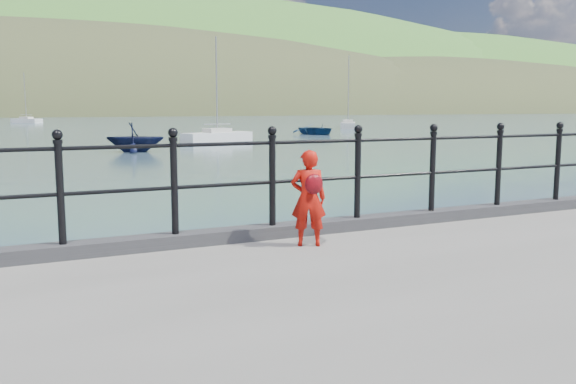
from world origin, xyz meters
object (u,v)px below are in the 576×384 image
launch_blue (317,129)px  sailboat_near (217,137)px  sailboat_far (348,125)px  sailboat_deep (27,121)px  launch_navy (135,137)px  child (309,198)px  railing (225,172)px

launch_blue → sailboat_near: size_ratio=0.60×
sailboat_far → sailboat_deep: sailboat_far is taller
launch_navy → sailboat_deep: 68.61m
launch_blue → sailboat_deep: 58.08m
launch_blue → launch_navy: launch_navy is taller
child → sailboat_near: (11.37, 36.49, -1.22)m
sailboat_near → railing: bearing=-129.1°
child → launch_blue: size_ratio=0.23×
railing → sailboat_near: bearing=71.3°
launch_navy → sailboat_far: (30.72, 27.71, -0.50)m
railing → sailboat_deep: size_ratio=2.28×
launch_blue → sailboat_far: sailboat_far is taller
launch_navy → sailboat_far: size_ratio=0.37×
railing → sailboat_far: sailboat_far is taller
sailboat_near → launch_blue: bearing=11.1°
sailboat_near → sailboat_far: (23.25, 20.21, 0.00)m
launch_navy → railing: bearing=-165.5°
child → sailboat_far: bearing=-97.2°
sailboat_deep → railing: bearing=-39.7°
sailboat_near → sailboat_far: size_ratio=0.89×
launch_blue → launch_navy: 24.85m
railing → launch_blue: size_ratio=3.87×
sailboat_far → launch_navy: bearing=163.3°
sailboat_far → sailboat_deep: bearing=70.7°
child → sailboat_deep: sailboat_deep is taller
child → sailboat_deep: size_ratio=0.14×
railing → launch_navy: size_ratio=5.64×
child → sailboat_near: bearing=-83.1°
launch_blue → launch_navy: bearing=-148.5°
railing → launch_navy: (4.68, 28.40, -0.98)m
railing → launch_navy: 28.80m
railing → child: size_ratio=16.53×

